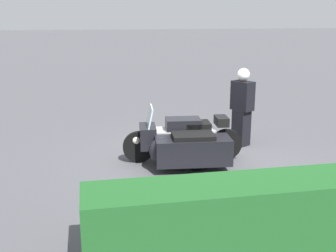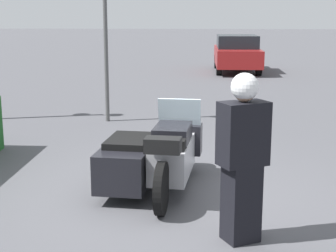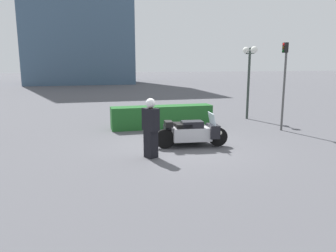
% 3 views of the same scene
% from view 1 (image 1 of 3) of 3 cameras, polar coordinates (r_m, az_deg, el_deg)
% --- Properties ---
extents(ground_plane, '(160.00, 160.00, 0.00)m').
position_cam_1_polar(ground_plane, '(8.69, 4.04, -4.90)').
color(ground_plane, '#4C4C51').
extents(police_motorcycle, '(2.46, 1.37, 1.16)m').
position_cam_1_polar(police_motorcycle, '(8.34, 2.06, -2.32)').
color(police_motorcycle, black).
rests_on(police_motorcycle, ground).
extents(officer_rider, '(0.49, 0.57, 1.78)m').
position_cam_1_polar(officer_rider, '(9.70, 10.01, 2.80)').
color(officer_rider, black).
rests_on(officer_rider, ground).
extents(hedge_bush_curbside, '(4.39, 0.80, 0.95)m').
position_cam_1_polar(hedge_bush_curbside, '(5.54, 12.23, -11.81)').
color(hedge_bush_curbside, '#1E5623').
rests_on(hedge_bush_curbside, ground).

